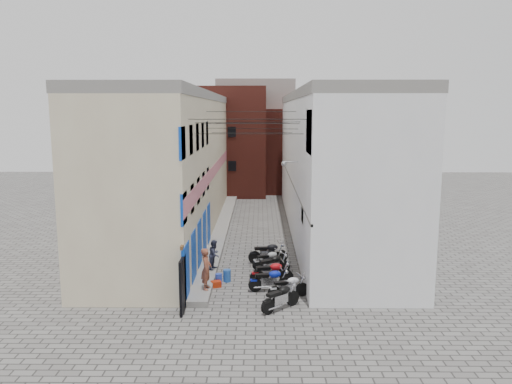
{
  "coord_description": "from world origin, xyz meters",
  "views": [
    {
      "loc": [
        0.52,
        -19.05,
        7.86
      ],
      "look_at": [
        0.25,
        10.64,
        3.0
      ],
      "focal_mm": 35.0,
      "sensor_mm": 36.0,
      "label": 1
    }
  ],
  "objects_px": {
    "motorcycle_c": "(270,279)",
    "motorcycle_e": "(273,264)",
    "motorcycle_a": "(281,296)",
    "motorcycle_f": "(269,259)",
    "person_b": "(215,255)",
    "water_jug_far": "(227,276)",
    "water_jug_near": "(219,279)",
    "red_crate": "(216,284)",
    "motorcycle_g": "(268,252)",
    "person_a": "(206,269)",
    "motorcycle_d": "(271,271)",
    "motorcycle_b": "(289,286)"
  },
  "relations": [
    {
      "from": "water_jug_far",
      "to": "red_crate",
      "type": "relative_size",
      "value": 1.28
    },
    {
      "from": "person_a",
      "to": "motorcycle_g",
      "type": "bearing_deg",
      "value": -26.44
    },
    {
      "from": "water_jug_near",
      "to": "water_jug_far",
      "type": "relative_size",
      "value": 0.86
    },
    {
      "from": "motorcycle_c",
      "to": "motorcycle_e",
      "type": "relative_size",
      "value": 0.97
    },
    {
      "from": "motorcycle_b",
      "to": "person_b",
      "type": "height_order",
      "value": "person_b"
    },
    {
      "from": "person_a",
      "to": "red_crate",
      "type": "xyz_separation_m",
      "value": [
        0.32,
        0.93,
        -1.01
      ]
    },
    {
      "from": "person_b",
      "to": "motorcycle_g",
      "type": "bearing_deg",
      "value": -37.1
    },
    {
      "from": "water_jug_far",
      "to": "motorcycle_g",
      "type": "bearing_deg",
      "value": 56.01
    },
    {
      "from": "person_b",
      "to": "red_crate",
      "type": "xyz_separation_m",
      "value": [
        0.22,
        -1.84,
        -0.83
      ]
    },
    {
      "from": "motorcycle_a",
      "to": "water_jug_near",
      "type": "bearing_deg",
      "value": -178.5
    },
    {
      "from": "motorcycle_e",
      "to": "motorcycle_f",
      "type": "bearing_deg",
      "value": 156.91
    },
    {
      "from": "motorcycle_b",
      "to": "person_b",
      "type": "xyz_separation_m",
      "value": [
        -3.42,
        3.13,
        0.43
      ]
    },
    {
      "from": "motorcycle_e",
      "to": "water_jug_near",
      "type": "height_order",
      "value": "motorcycle_e"
    },
    {
      "from": "motorcycle_a",
      "to": "person_a",
      "type": "height_order",
      "value": "person_a"
    },
    {
      "from": "motorcycle_c",
      "to": "motorcycle_g",
      "type": "distance_m",
      "value": 4.12
    },
    {
      "from": "motorcycle_e",
      "to": "motorcycle_f",
      "type": "distance_m",
      "value": 1.05
    },
    {
      "from": "motorcycle_e",
      "to": "water_jug_far",
      "type": "xyz_separation_m",
      "value": [
        -2.14,
        -0.87,
        -0.3
      ]
    },
    {
      "from": "motorcycle_a",
      "to": "red_crate",
      "type": "xyz_separation_m",
      "value": [
        -2.81,
        2.57,
        -0.43
      ]
    },
    {
      "from": "motorcycle_b",
      "to": "motorcycle_d",
      "type": "distance_m",
      "value": 1.88
    },
    {
      "from": "motorcycle_a",
      "to": "water_jug_near",
      "type": "height_order",
      "value": "motorcycle_a"
    },
    {
      "from": "motorcycle_b",
      "to": "water_jug_far",
      "type": "xyz_separation_m",
      "value": [
        -2.75,
        2.03,
        -0.26
      ]
    },
    {
      "from": "motorcycle_f",
      "to": "motorcycle_g",
      "type": "distance_m",
      "value": 0.99
    },
    {
      "from": "motorcycle_d",
      "to": "person_a",
      "type": "bearing_deg",
      "value": -74.58
    },
    {
      "from": "motorcycle_a",
      "to": "red_crate",
      "type": "bearing_deg",
      "value": -173.46
    },
    {
      "from": "water_jug_far",
      "to": "motorcycle_e",
      "type": "bearing_deg",
      "value": 22.17
    },
    {
      "from": "motorcycle_d",
      "to": "water_jug_far",
      "type": "height_order",
      "value": "motorcycle_d"
    },
    {
      "from": "person_a",
      "to": "water_jug_far",
      "type": "bearing_deg",
      "value": -20.44
    },
    {
      "from": "water_jug_far",
      "to": "motorcycle_c",
      "type": "bearing_deg",
      "value": -31.51
    },
    {
      "from": "motorcycle_b",
      "to": "red_crate",
      "type": "bearing_deg",
      "value": -131.52
    },
    {
      "from": "motorcycle_g",
      "to": "water_jug_far",
      "type": "relative_size",
      "value": 3.72
    },
    {
      "from": "person_b",
      "to": "motorcycle_a",
      "type": "bearing_deg",
      "value": -127.03
    },
    {
      "from": "water_jug_far",
      "to": "motorcycle_b",
      "type": "bearing_deg",
      "value": -36.4
    },
    {
      "from": "red_crate",
      "to": "water_jug_near",
      "type": "bearing_deg",
      "value": 76.92
    },
    {
      "from": "motorcycle_c",
      "to": "motorcycle_f",
      "type": "distance_m",
      "value": 3.13
    },
    {
      "from": "person_b",
      "to": "water_jug_far",
      "type": "xyz_separation_m",
      "value": [
        0.67,
        -1.1,
        -0.69
      ]
    },
    {
      "from": "motorcycle_a",
      "to": "motorcycle_f",
      "type": "height_order",
      "value": "motorcycle_a"
    },
    {
      "from": "motorcycle_b",
      "to": "water_jug_far",
      "type": "bearing_deg",
      "value": -145.98
    },
    {
      "from": "person_b",
      "to": "motorcycle_d",
      "type": "bearing_deg",
      "value": -98.27
    },
    {
      "from": "motorcycle_e",
      "to": "water_jug_far",
      "type": "bearing_deg",
      "value": -99.95
    },
    {
      "from": "motorcycle_d",
      "to": "person_b",
      "type": "bearing_deg",
      "value": -127.46
    },
    {
      "from": "water_jug_near",
      "to": "water_jug_far",
      "type": "height_order",
      "value": "water_jug_far"
    },
    {
      "from": "motorcycle_g",
      "to": "red_crate",
      "type": "bearing_deg",
      "value": -43.09
    },
    {
      "from": "person_b",
      "to": "water_jug_near",
      "type": "xyz_separation_m",
      "value": [
        0.31,
        -1.45,
        -0.73
      ]
    },
    {
      "from": "water_jug_far",
      "to": "motorcycle_f",
      "type": "bearing_deg",
      "value": 44.03
    },
    {
      "from": "water_jug_near",
      "to": "motorcycle_f",
      "type": "bearing_deg",
      "value": 44.02
    },
    {
      "from": "water_jug_near",
      "to": "red_crate",
      "type": "relative_size",
      "value": 1.1
    },
    {
      "from": "motorcycle_e",
      "to": "motorcycle_b",
      "type": "bearing_deg",
      "value": -20.33
    },
    {
      "from": "motorcycle_f",
      "to": "water_jug_near",
      "type": "height_order",
      "value": "motorcycle_f"
    },
    {
      "from": "motorcycle_d",
      "to": "water_jug_far",
      "type": "xyz_separation_m",
      "value": [
        -2.06,
        0.28,
        -0.3
      ]
    },
    {
      "from": "motorcycle_e",
      "to": "water_jug_near",
      "type": "distance_m",
      "value": 2.8
    }
  ]
}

